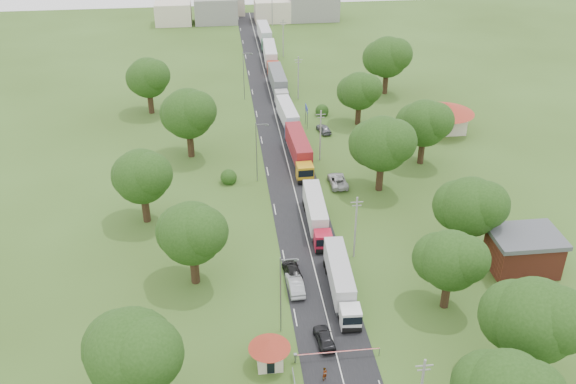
{
  "coord_description": "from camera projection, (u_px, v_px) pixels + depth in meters",
  "views": [
    {
      "loc": [
        -11.03,
        -74.09,
        49.12
      ],
      "look_at": [
        -1.68,
        5.68,
        3.0
      ],
      "focal_mm": 40.0,
      "sensor_mm": 36.0,
      "label": 1
    }
  ],
  "objects": [
    {
      "name": "guard_booth",
      "position": [
        269.0,
        349.0,
        66.05
      ],
      "size": [
        4.4,
        4.4,
        3.45
      ],
      "color": "beige",
      "rests_on": "ground"
    },
    {
      "name": "truck_5",
      "position": [
        270.0,
        56.0,
        149.31
      ],
      "size": [
        3.08,
        15.67,
        4.34
      ],
      "color": "red",
      "rests_on": "ground"
    },
    {
      "name": "pole_3",
      "position": [
        298.0,
        77.0,
        129.81
      ],
      "size": [
        1.6,
        0.24,
        9.0
      ],
      "color": "gray",
      "rests_on": "ground"
    },
    {
      "name": "tree_10",
      "position": [
        191.0,
        232.0,
        75.8
      ],
      "size": [
        8.8,
        8.8,
        11.07
      ],
      "color": "#382616",
      "rests_on": "ground"
    },
    {
      "name": "tree_4",
      "position": [
        382.0,
        143.0,
        95.55
      ],
      "size": [
        9.6,
        9.6,
        12.05
      ],
      "color": "#382616",
      "rests_on": "ground"
    },
    {
      "name": "tree_2",
      "position": [
        450.0,
        260.0,
        72.13
      ],
      "size": [
        8.0,
        8.0,
        10.1
      ],
      "color": "#382616",
      "rests_on": "ground"
    },
    {
      "name": "road",
      "position": [
        288.0,
        165.0,
        106.61
      ],
      "size": [
        8.0,
        200.0,
        0.04
      ],
      "primitive_type": "cube",
      "color": "black",
      "rests_on": "ground"
    },
    {
      "name": "tree_13",
      "position": [
        148.0,
        77.0,
        122.26
      ],
      "size": [
        8.8,
        8.8,
        11.07
      ],
      "color": "#382616",
      "rests_on": "ground"
    },
    {
      "name": "tree_9",
      "position": [
        132.0,
        352.0,
        57.77
      ],
      "size": [
        9.6,
        9.6,
        12.05
      ],
      "color": "#382616",
      "rests_on": "ground"
    },
    {
      "name": "tree_7",
      "position": [
        387.0,
        57.0,
        131.11
      ],
      "size": [
        9.6,
        9.6,
        12.05
      ],
      "color": "#382616",
      "rests_on": "ground"
    },
    {
      "name": "truck_6",
      "position": [
        265.0,
        35.0,
        164.31
      ],
      "size": [
        2.92,
        15.36,
        4.25
      ],
      "color": "#215A39",
      "rests_on": "ground"
    },
    {
      "name": "house_brick",
      "position": [
        523.0,
        251.0,
        80.36
      ],
      "size": [
        8.6,
        6.6,
        5.2
      ],
      "color": "maroon",
      "rests_on": "ground"
    },
    {
      "name": "distant_town",
      "position": [
        254.0,
        9.0,
        182.46
      ],
      "size": [
        52.0,
        8.0,
        8.0
      ],
      "color": "gray",
      "rests_on": "ground"
    },
    {
      "name": "car_verge_near",
      "position": [
        338.0,
        180.0,
        100.22
      ],
      "size": [
        2.7,
        5.65,
        1.56
      ],
      "primitive_type": "imported",
      "rotation": [
        0.0,
        0.0,
        3.16
      ],
      "color": "#B0B0B0",
      "rests_on": "ground"
    },
    {
      "name": "car_verge_far",
      "position": [
        324.0,
        129.0,
        117.37
      ],
      "size": [
        2.6,
        4.57,
        1.47
      ],
      "primitive_type": "imported",
      "rotation": [
        0.0,
        0.0,
        3.36
      ],
      "color": "#57595E",
      "rests_on": "ground"
    },
    {
      "name": "truck_1",
      "position": [
        316.0,
        213.0,
        89.39
      ],
      "size": [
        2.73,
        13.85,
        3.83
      ],
      "color": "#A61329",
      "rests_on": "ground"
    },
    {
      "name": "lamp_1",
      "position": [
        257.0,
        149.0,
        99.0
      ],
      "size": [
        2.03,
        0.22,
        10.0
      ],
      "color": "slate",
      "rests_on": "ground"
    },
    {
      "name": "tree_12",
      "position": [
        188.0,
        113.0,
        105.54
      ],
      "size": [
        9.6,
        9.6,
        12.05
      ],
      "color": "#382616",
      "rests_on": "ground"
    },
    {
      "name": "ground",
      "position": [
        305.0,
        230.0,
        89.39
      ],
      "size": [
        260.0,
        260.0,
        0.0
      ],
      "primitive_type": "plane",
      "color": "#314918",
      "rests_on": "ground"
    },
    {
      "name": "boom_barrier",
      "position": [
        325.0,
        354.0,
        67.27
      ],
      "size": [
        9.22,
        0.35,
        1.18
      ],
      "color": "slate",
      "rests_on": "ground"
    },
    {
      "name": "tree_6",
      "position": [
        359.0,
        91.0,
        117.88
      ],
      "size": [
        8.0,
        8.0,
        10.1
      ],
      "color": "#382616",
      "rests_on": "ground"
    },
    {
      "name": "car_lane_mid",
      "position": [
        295.0,
        285.0,
        77.48
      ],
      "size": [
        1.97,
        5.05,
        1.64
      ],
      "primitive_type": "imported",
      "rotation": [
        0.0,
        0.0,
        3.19
      ],
      "color": "#95999D",
      "rests_on": "ground"
    },
    {
      "name": "tree_1",
      "position": [
        534.0,
        319.0,
        61.6
      ],
      "size": [
        9.6,
        9.6,
        12.05
      ],
      "color": "#382616",
      "rests_on": "ground"
    },
    {
      "name": "pole_2",
      "position": [
        320.0,
        135.0,
        105.7
      ],
      "size": [
        1.6,
        0.24,
        9.0
      ],
      "color": "gray",
      "rests_on": "ground"
    },
    {
      "name": "pole_5",
      "position": [
        272.0,
        9.0,
        178.05
      ],
      "size": [
        1.6,
        0.24,
        9.0
      ],
      "color": "gray",
      "rests_on": "ground"
    },
    {
      "name": "truck_0",
      "position": [
        341.0,
        280.0,
        76.29
      ],
      "size": [
        2.85,
        13.89,
        3.84
      ],
      "color": "white",
      "rests_on": "ground"
    },
    {
      "name": "truck_3",
      "position": [
        288.0,
        117.0,
        118.75
      ],
      "size": [
        3.13,
        14.15,
        3.91
      ],
      "color": "navy",
      "rests_on": "ground"
    },
    {
      "name": "pole_4",
      "position": [
        283.0,
        38.0,
        153.93
      ],
      "size": [
        1.6,
        0.24,
        9.0
      ],
      "color": "gray",
      "rests_on": "ground"
    },
    {
      "name": "tree_3",
      "position": [
        470.0,
        206.0,
        81.05
      ],
      "size": [
        8.8,
        8.8,
        11.07
      ],
      "color": "#382616",
      "rests_on": "ground"
    },
    {
      "name": "truck_2",
      "position": [
        299.0,
        150.0,
        106.21
      ],
      "size": [
        3.11,
        15.4,
        4.26
      ],
      "color": "#C59117",
      "rests_on": "ground"
    },
    {
      "name": "car_lane_front",
      "position": [
        324.0,
        338.0,
        69.57
      ],
      "size": [
        2.15,
        4.51,
        1.49
      ],
      "primitive_type": "imported",
      "rotation": [
        0.0,
        0.0,
        3.23
      ],
      "color": "black",
      "rests_on": "ground"
    },
    {
      "name": "lamp_0",
      "position": [
        282.0,
        291.0,
        68.86
      ],
      "size": [
        2.03,
        0.22,
        10.0
      ],
      "color": "slate",
      "rests_on": "ground"
    },
    {
      "name": "pedestrian_near",
      "position": [
        325.0,
        374.0,
        64.89
      ],
      "size": [
        0.68,
        0.67,
        1.59
      ],
      "primitive_type": "imported",
      "rotation": [
        0.0,
        0.0,
        0.73
      ],
      "color": "gray",
      "rests_on": "ground"
    },
    {
      "name": "car_lane_rear",
      "position": [
        292.0,
        270.0,
        80.15
      ],
      "size": [
        2.42,
        4.96,
        1.39
      ],
      "primitive_type": "imported",
      "rotation": [
        0.0,
        0.0,
        3.24
      ],
      "color": "black",
      "rests_on": "ground"
    },
    {
      "name": "truck_4",
      "position": [
        278.0,
        82.0,
        133.91
      ],
      "size": [
        2.91,
        15.73,
        4.36
      ],
      "color": "#AEAEAE",
      "rests_on": "ground"
    },
    {
      "name": "pole_1",
      "position": [
        356.0,
        226.0,
        81.58
      ],
      "size": [
        1.6,
        0.24,
        9.0
      ],
      "color": "gray",
      "rests_on": "ground"
    },
    {
      "name": "info_sign",
      "position": [
        306.0,
        112.0,
        118.56
      ],
      "size": [
        0.12,
        3.1,
        4.1
      ],
      "color": "slate",
      "rests_on": "ground"
    },
    {
      "name": "lamp_2",
      "position": [
        244.0,
        73.0,
        129.15
      ],
      "size": [
        2.03,
        0.22,
        10.0
      ],
      "color": "slate",
      "rests_on": "ground"
    },
    {
      "name": "tree_11",
      "position": [
        142.0,
        176.0,
        88.01
      ],
      "size": [
        8.8,
        8.8,
        11.07
      ],
      "color": "#382616",
      "rests_on": "ground"
    },
    {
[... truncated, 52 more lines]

